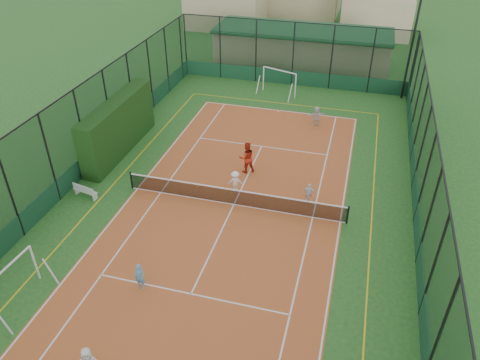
# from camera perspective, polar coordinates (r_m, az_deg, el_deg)

# --- Properties ---
(ground) EXTENTS (300.00, 300.00, 0.00)m
(ground) POSITION_cam_1_polar(r_m,az_deg,el_deg) (24.40, -0.75, -3.03)
(ground) COLOR #1D5622
(ground) RESTS_ON ground
(court_slab) EXTENTS (11.17, 23.97, 0.01)m
(court_slab) POSITION_cam_1_polar(r_m,az_deg,el_deg) (24.40, -0.75, -3.02)
(court_slab) COLOR #AC5026
(court_slab) RESTS_ON ground
(tennis_net) EXTENTS (11.67, 0.12, 1.06)m
(tennis_net) POSITION_cam_1_polar(r_m,az_deg,el_deg) (24.09, -0.76, -2.01)
(tennis_net) COLOR black
(tennis_net) RESTS_ON ground
(perimeter_fence) EXTENTS (18.12, 34.12, 5.00)m
(perimeter_fence) POSITION_cam_1_polar(r_m,az_deg,el_deg) (23.00, -0.80, 1.98)
(perimeter_fence) COLOR black
(perimeter_fence) RESTS_ON ground
(floodlight_ne) EXTENTS (0.60, 0.26, 8.25)m
(floodlight_ne) POSITION_cam_1_polar(r_m,az_deg,el_deg) (37.04, 20.23, 15.25)
(floodlight_ne) COLOR black
(floodlight_ne) RESTS_ON ground
(clubhouse) EXTENTS (15.20, 7.20, 3.15)m
(clubhouse) POSITION_cam_1_polar(r_m,az_deg,el_deg) (43.17, 7.60, 15.80)
(clubhouse) COLOR tan
(clubhouse) RESTS_ON ground
(hedge_left) EXTENTS (1.11, 7.43, 3.25)m
(hedge_left) POSITION_cam_1_polar(r_m,az_deg,el_deg) (29.37, -14.60, 6.32)
(hedge_left) COLOR black
(hedge_left) RESTS_ON ground
(white_bench) EXTENTS (1.48, 0.69, 0.80)m
(white_bench) POSITION_cam_1_polar(r_m,az_deg,el_deg) (26.09, -18.33, -1.20)
(white_bench) COLOR white
(white_bench) RESTS_ON ground
(futsal_goal_near) EXTENTS (2.86, 1.01, 1.82)m
(futsal_goal_near) POSITION_cam_1_polar(r_m,az_deg,el_deg) (20.91, -26.08, -11.47)
(futsal_goal_near) COLOR white
(futsal_goal_near) RESTS_ON ground
(futsal_goal_far) EXTENTS (3.08, 1.80, 1.91)m
(futsal_goal_far) POSITION_cam_1_polar(r_m,az_deg,el_deg) (36.84, 4.79, 11.80)
(futsal_goal_far) COLOR white
(futsal_goal_far) RESTS_ON ground
(child_near_mid) EXTENTS (0.45, 0.30, 1.22)m
(child_near_mid) POSITION_cam_1_polar(r_m,az_deg,el_deg) (20.04, -12.12, -11.42)
(child_near_mid) COLOR #4A9BD2
(child_near_mid) RESTS_ON court_slab
(child_far_left) EXTENTS (0.90, 0.65, 1.25)m
(child_far_left) POSITION_cam_1_polar(r_m,az_deg,el_deg) (25.04, -0.59, -0.18)
(child_far_left) COLOR white
(child_far_left) RESTS_ON court_slab
(child_far_right) EXTENTS (0.69, 0.29, 1.18)m
(child_far_right) POSITION_cam_1_polar(r_m,az_deg,el_deg) (24.45, 8.42, -1.62)
(child_far_right) COLOR white
(child_far_right) RESTS_ON court_slab
(child_far_back) EXTENTS (1.29, 0.92, 1.34)m
(child_far_back) POSITION_cam_1_polar(r_m,az_deg,el_deg) (32.33, 9.30, 7.71)
(child_far_back) COLOR silver
(child_far_back) RESTS_ON court_slab
(coach) EXTENTS (1.14, 1.07, 1.87)m
(coach) POSITION_cam_1_polar(r_m,az_deg,el_deg) (26.57, 0.82, 2.77)
(coach) COLOR #B12412
(coach) RESTS_ON court_slab
(tennis_balls) EXTENTS (2.04, 1.40, 0.07)m
(tennis_balls) POSITION_cam_1_polar(r_m,az_deg,el_deg) (25.75, -2.77, -0.76)
(tennis_balls) COLOR #CCE033
(tennis_balls) RESTS_ON court_slab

